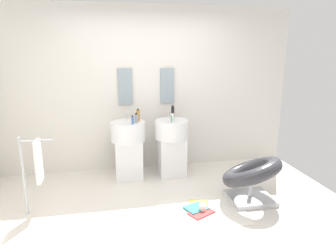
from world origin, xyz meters
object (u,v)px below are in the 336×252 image
Objects in this scene: magazine_ochre at (199,204)px; soap_bottle_black at (173,112)px; pedestal_sink_left at (128,147)px; coffee_mug at (203,208)px; soap_bottle_amber at (138,115)px; soap_bottle_grey at (136,118)px; towel_rack at (36,163)px; magazine_teal at (196,208)px; soap_bottle_blue at (133,120)px; pedestal_sink_right at (172,144)px; soap_bottle_green at (172,118)px; soap_bottle_white at (173,118)px; lounge_chair at (251,175)px; magazine_red at (201,213)px.

soap_bottle_black reaches higher than magazine_ochre.
coffee_mug is at bearing -56.77° from pedestal_sink_left.
magazine_ochre is 1.33× the size of soap_bottle_amber.
pedestal_sink_left is 6.95× the size of soap_bottle_grey.
towel_rack reaches higher than magazine_teal.
soap_bottle_blue is (-0.74, 0.91, 0.92)m from magazine_ochre.
pedestal_sink_right reaches higher than towel_rack.
pedestal_sink_right is at bearing 71.83° from magazine_teal.
towel_rack is 10.63× the size of coffee_mug.
pedestal_sink_left is at bearing -165.50° from soap_bottle_black.
soap_bottle_green is 0.82× the size of soap_bottle_white.
pedestal_sink_left is 4.02× the size of magazine_ochre.
soap_bottle_grey is at bearing 119.93° from coffee_mug.
soap_bottle_amber is at bearing 93.77° from magazine_teal.
soap_bottle_grey is (-1.37, 1.01, 0.59)m from lounge_chair.
pedestal_sink_left is 0.81m from soap_bottle_white.
soap_bottle_blue reaches higher than lounge_chair.
soap_bottle_amber is (-0.56, -0.13, -0.01)m from soap_bottle_black.
soap_bottle_grey is (-0.68, 1.00, 0.92)m from magazine_ochre.
soap_bottle_green is at bearing 68.51° from magazine_red.
magazine_teal is at bearing -9.39° from towel_rack.
pedestal_sink_right is at bearing 82.40° from soap_bottle_white.
pedestal_sink_left is at bearing 123.23° from coffee_mug.
soap_bottle_green reaches higher than pedestal_sink_left.
soap_bottle_white is at bearing -11.70° from pedestal_sink_left.
soap_bottle_grey is 0.53m from soap_bottle_white.
towel_rack is at bearing 149.21° from magazine_teal.
lounge_chair is 1.16× the size of towel_rack.
magazine_ochre is at bearing -55.91° from soap_bottle_grey.
soap_bottle_blue is 1.06× the size of soap_bottle_green.
soap_bottle_grey is at bearing -107.87° from soap_bottle_amber.
magazine_ochre is at bearing 54.01° from magazine_red.
soap_bottle_white is at bearing -21.65° from soap_bottle_amber.
pedestal_sink_left is 7.83× the size of soap_bottle_green.
soap_bottle_blue is (0.07, -0.14, 0.44)m from pedestal_sink_left.
coffee_mug is 0.46× the size of soap_bottle_black.
lounge_chair reaches higher than magazine_ochre.
pedestal_sink_left reaches higher than magazine_teal.
lounge_chair is 1.38m from soap_bottle_green.
pedestal_sink_left is 1.00× the size of pedestal_sink_right.
soap_bottle_green is at bearing 22.38° from towel_rack.
soap_bottle_amber reaches higher than towel_rack.
pedestal_sink_right is at bearing 66.96° from magazine_red.
lounge_chair reaches higher than coffee_mug.
coffee_mug is 1.68m from soap_bottle_black.
soap_bottle_blue is 0.87× the size of soap_bottle_white.
magazine_teal is at bearing 137.79° from coffee_mug.
soap_bottle_black is 1.07× the size of soap_bottle_amber.
magazine_ochre is 1.52m from soap_bottle_grey.
lounge_chair is at bearing -58.11° from soap_bottle_black.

